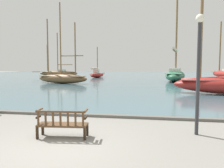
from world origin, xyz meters
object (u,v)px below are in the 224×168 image
(sailboat_mid_port, at_px, (175,74))
(sailboat_nearest_port, at_px, (97,74))
(park_bench, at_px, (62,123))
(sailboat_distant_harbor, at_px, (62,77))
(lamp_post, at_px, (199,62))
(sailboat_far_port, at_px, (59,73))

(sailboat_mid_port, distance_m, sailboat_nearest_port, 15.80)
(park_bench, relative_size, sailboat_nearest_port, 0.25)
(park_bench, distance_m, sailboat_mid_port, 28.45)
(sailboat_nearest_port, bearing_deg, sailboat_distant_harbor, -93.93)
(sailboat_distant_harbor, relative_size, lamp_post, 2.55)
(sailboat_mid_port, bearing_deg, sailboat_nearest_port, 152.14)
(sailboat_nearest_port, relative_size, lamp_post, 1.61)
(park_bench, distance_m, sailboat_nearest_port, 35.75)
(sailboat_distant_harbor, height_order, lamp_post, sailboat_distant_harbor)
(sailboat_distant_harbor, distance_m, sailboat_mid_port, 16.79)
(sailboat_nearest_port, xyz_separation_m, lamp_post, (11.58, -33.95, 1.77))
(sailboat_nearest_port, bearing_deg, park_bench, -78.35)
(lamp_post, bearing_deg, sailboat_distant_harbor, 123.54)
(sailboat_far_port, xyz_separation_m, sailboat_mid_port, (22.90, -9.83, 0.29))
(park_bench, xyz_separation_m, sailboat_far_port, (-16.16, 37.46, 0.38))
(park_bench, height_order, lamp_post, lamp_post)
(sailboat_mid_port, xyz_separation_m, sailboat_nearest_port, (-13.96, 7.38, -0.46))
(sailboat_mid_port, height_order, sailboat_nearest_port, sailboat_mid_port)
(park_bench, xyz_separation_m, sailboat_distant_harbor, (-8.24, 20.08, 0.41))
(park_bench, height_order, sailboat_distant_harbor, sailboat_distant_harbor)
(sailboat_far_port, height_order, sailboat_distant_harbor, sailboat_distant_harbor)
(sailboat_distant_harbor, distance_m, sailboat_nearest_port, 14.97)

